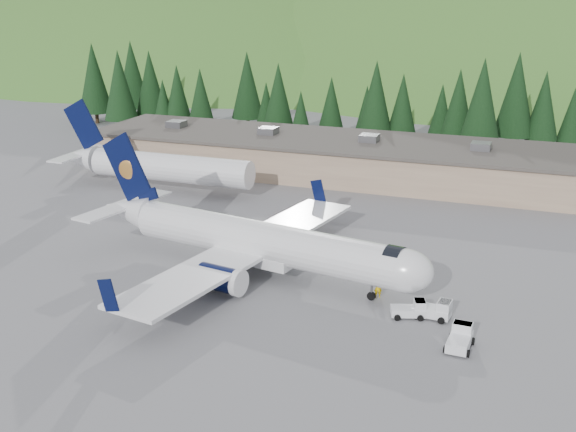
# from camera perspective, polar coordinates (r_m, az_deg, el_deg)

# --- Properties ---
(ground) EXTENTS (600.00, 600.00, 0.00)m
(ground) POSITION_cam_1_polar(r_m,az_deg,el_deg) (67.25, -1.79, -4.72)
(ground) COLOR slate
(airliner) EXTENTS (35.63, 33.61, 11.85)m
(airliner) POSITION_cam_1_polar(r_m,az_deg,el_deg) (66.64, -2.58, -2.03)
(airliner) COLOR white
(airliner) RESTS_ON ground
(second_airliner) EXTENTS (27.50, 11.00, 10.05)m
(second_airliner) POSITION_cam_1_polar(r_m,az_deg,el_deg) (95.78, -10.71, 3.97)
(second_airliner) COLOR white
(second_airliner) RESTS_ON ground
(baggage_tug_a) EXTENTS (3.05, 2.32, 1.47)m
(baggage_tug_a) POSITION_cam_1_polar(r_m,az_deg,el_deg) (59.80, 9.72, -7.29)
(baggage_tug_a) COLOR silver
(baggage_tug_a) RESTS_ON ground
(baggage_tug_b) EXTENTS (3.16, 2.07, 1.62)m
(baggage_tug_b) POSITION_cam_1_polar(r_m,az_deg,el_deg) (59.90, 11.55, -7.28)
(baggage_tug_b) COLOR silver
(baggage_tug_b) RESTS_ON ground
(baggage_tug_c) EXTENTS (2.00, 3.16, 1.65)m
(baggage_tug_c) POSITION_cam_1_polar(r_m,az_deg,el_deg) (55.84, 13.46, -9.36)
(baggage_tug_c) COLOR silver
(baggage_tug_c) RESTS_ON ground
(terminal_building) EXTENTS (71.00, 17.00, 6.10)m
(terminal_building) POSITION_cam_1_polar(r_m,az_deg,el_deg) (102.29, 3.65, 4.72)
(terminal_building) COLOR #8E765F
(terminal_building) RESTS_ON ground
(ramp_worker) EXTENTS (0.72, 0.54, 1.81)m
(ramp_worker) POSITION_cam_1_polar(r_m,az_deg,el_deg) (62.85, 7.12, -5.63)
(ramp_worker) COLOR yellow
(ramp_worker) RESTS_ON ground
(tree_line) EXTENTS (112.68, 18.74, 14.41)m
(tree_line) POSITION_cam_1_polar(r_m,az_deg,el_deg) (124.50, 4.40, 9.41)
(tree_line) COLOR black
(tree_line) RESTS_ON ground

